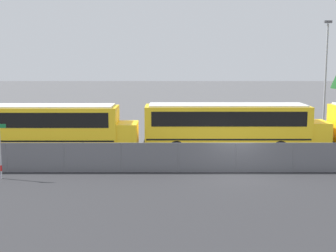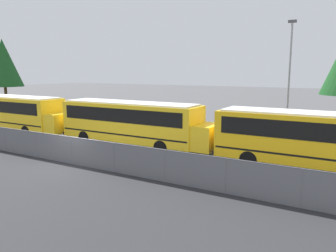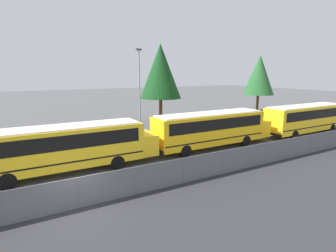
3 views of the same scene
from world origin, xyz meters
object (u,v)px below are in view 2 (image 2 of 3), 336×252
school_bus_1 (14,111)px  tree_1 (3,63)px  school_bus_3 (323,138)px  light_pole (289,76)px  school_bus_2 (133,120)px

school_bus_1 → tree_1: 26.44m
school_bus_1 → tree_1: size_ratio=1.17×
school_bus_3 → light_pole: size_ratio=1.31×
school_bus_2 → school_bus_3: size_ratio=1.00×
school_bus_2 → tree_1: 37.08m
school_bus_1 → school_bus_2: size_ratio=1.00×
school_bus_3 → tree_1: size_ratio=1.17×
light_pole → tree_1: size_ratio=0.89×
school_bus_2 → light_pole: bearing=43.6°
school_bus_3 → school_bus_2: bearing=179.9°
school_bus_1 → tree_1: bearing=147.4°
school_bus_2 → school_bus_3: same height
school_bus_1 → light_pole: 23.23m
school_bus_1 → light_pole: size_ratio=1.31×
tree_1 → school_bus_1: bearing=-32.6°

